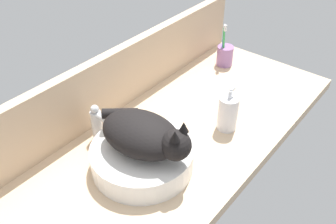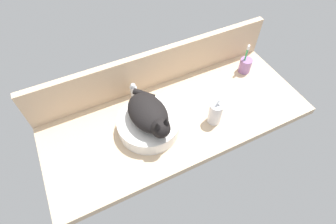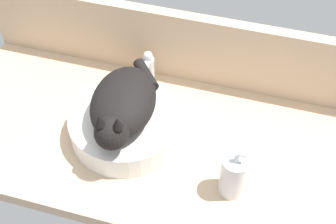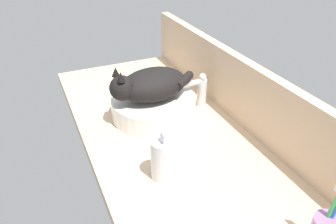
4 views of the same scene
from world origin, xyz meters
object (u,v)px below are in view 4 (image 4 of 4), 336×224
sink_basin (154,107)px  cat (150,85)px  faucet (199,89)px  soap_dispenser (163,159)px

sink_basin → cat: cat is taller
faucet → soap_dispenser: size_ratio=0.86×
faucet → soap_dispenser: bearing=-42.5°
sink_basin → faucet: (0.30, 18.97, 3.54)cm
cat → faucet: bearing=89.8°
cat → faucet: 21.18cm
faucet → soap_dispenser: 43.11cm
sink_basin → cat: bearing=-80.6°
cat → faucet: size_ratio=2.38×
sink_basin → faucet: faucet is taller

